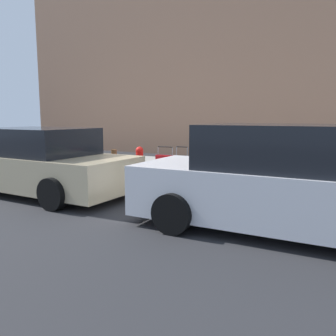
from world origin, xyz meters
The scene contains 14 objects.
ground_plane centered at (0.00, 0.00, 0.00)m, with size 40.00×40.00×0.00m, color #28282B.
sidewalk_curb centered at (0.00, -2.50, 0.07)m, with size 18.00×5.00×0.14m, color #9E9B93.
building_facade_sidewalk_side centered at (0.00, -8.62, 5.48)m, with size 24.00×3.00×10.96m, color #936B51.
suitcase_navy_0 centered at (-3.36, -0.64, 0.45)m, with size 0.50×0.23×0.95m.
suitcase_olive_1 centered at (-2.81, -0.61, 0.48)m, with size 0.46×0.28×0.92m.
suitcase_teal_2 centered at (-2.32, -0.60, 0.40)m, with size 0.40×0.21×0.79m.
suitcase_maroon_3 centered at (-1.87, -0.60, 0.49)m, with size 0.35×0.26×0.97m.
suitcase_black_4 centered at (-1.39, -0.73, 0.53)m, with size 0.46×0.22×1.08m.
suitcase_silver_5 centered at (-0.91, -0.67, 0.46)m, with size 0.38×0.25×0.90m.
suitcase_red_6 centered at (-0.41, -0.68, 0.46)m, with size 0.50×0.21×0.88m.
fire_hydrant centered at (0.39, -0.66, 0.57)m, with size 0.39×0.21×0.83m.
bollard_post centered at (1.16, -0.51, 0.50)m, with size 0.16×0.16×0.73m, color brown.
parked_car_white_0 centered at (-3.94, 1.74, 0.78)m, with size 4.70×2.17×1.67m.
parked_car_beige_1 centered at (1.58, 1.74, 0.72)m, with size 4.70×2.15×1.53m.
Camera 1 is at (-5.10, 7.23, 1.79)m, focal length 37.59 mm.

